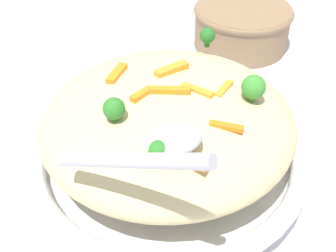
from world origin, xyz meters
name	(u,v)px	position (x,y,z in m)	size (l,w,h in m)	color
ground_plane	(168,172)	(0.00, 0.00, 0.00)	(2.40, 2.40, 0.00)	silver
serving_bowl	(168,157)	(0.00, 0.00, 0.03)	(0.33, 0.33, 0.05)	silver
pasta_mound	(168,121)	(0.00, 0.00, 0.08)	(0.29, 0.28, 0.09)	#DBC689
carrot_piece_0	(197,91)	(-0.03, 0.01, 0.13)	(0.04, 0.01, 0.01)	orange
carrot_piece_1	(117,74)	(0.04, -0.05, 0.12)	(0.04, 0.01, 0.01)	orange
carrot_piece_2	(141,94)	(0.03, 0.00, 0.13)	(0.03, 0.01, 0.01)	orange
carrot_piece_3	(189,159)	(0.02, 0.10, 0.12)	(0.04, 0.01, 0.01)	orange
carrot_piece_4	(226,126)	(-0.03, 0.07, 0.12)	(0.03, 0.01, 0.01)	orange
carrot_piece_5	(172,70)	(-0.02, -0.03, 0.13)	(0.04, 0.01, 0.01)	orange
carrot_piece_6	(171,90)	(0.00, 0.01, 0.13)	(0.04, 0.01, 0.01)	orange
carrot_piece_7	(224,90)	(-0.06, 0.02, 0.12)	(0.03, 0.01, 0.01)	orange
broccoli_floret_0	(114,109)	(0.07, 0.02, 0.14)	(0.02, 0.02, 0.03)	#296820
broccoli_floret_1	(254,87)	(-0.08, 0.04, 0.14)	(0.03, 0.03, 0.03)	#377928
broccoli_floret_2	(159,151)	(0.04, 0.09, 0.13)	(0.02, 0.02, 0.02)	#296820
broccoli_floret_3	(207,36)	(-0.08, -0.08, 0.13)	(0.02, 0.02, 0.03)	#205B1C
serving_spoon	(158,146)	(0.05, 0.10, 0.15)	(0.13, 0.12, 0.08)	#B7B7BC
companion_bowl	(242,24)	(-0.24, -0.26, 0.04)	(0.17, 0.17, 0.07)	#8C6B4C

